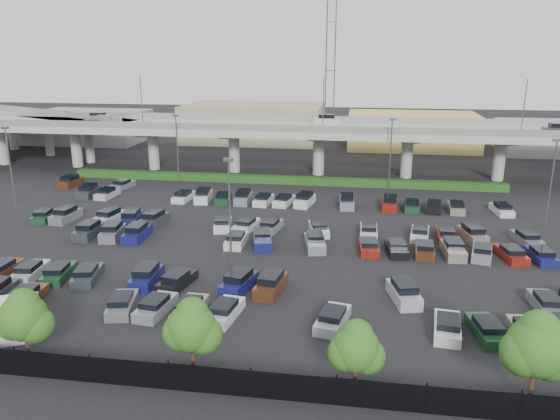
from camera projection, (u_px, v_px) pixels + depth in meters
The scene contains 10 objects.
ground at pixel (248, 237), 59.62m from camera, with size 280.00×280.00×0.00m, color black.
overpass at pixel (287, 131), 88.01m from camera, with size 150.00×13.00×15.80m.
on_ramp at pixel (30, 118), 105.93m from camera, with size 50.93×30.13×8.80m.
hedge at pixel (282, 180), 83.17m from camera, with size 66.00×1.60×1.10m, color #1A4012.
fence at pixel (152, 375), 32.83m from camera, with size 70.00×0.10×2.00m.
tree_row at pixel (170, 325), 33.37m from camera, with size 65.07×3.66×5.94m.
parked_cars at pixel (234, 241), 56.57m from camera, with size 63.00×41.66×1.67m.
light_poles at pixel (215, 176), 60.33m from camera, with size 66.90×48.38×10.30m.
distant_buildings at pixel (365, 128), 115.39m from camera, with size 138.00×24.00×9.00m.
comm_tower at pixel (330, 68), 124.77m from camera, with size 2.40×2.40×30.00m.
Camera 1 is at (11.83, -55.18, 19.77)m, focal length 35.00 mm.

